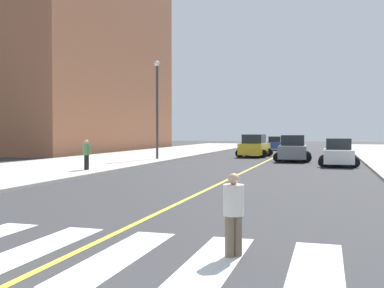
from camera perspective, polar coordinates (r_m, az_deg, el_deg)
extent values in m
cube|color=#B2ADA3|center=(29.33, -18.74, -2.98)|extent=(10.00, 120.00, 0.15)
cube|color=silver|center=(9.93, -18.68, -12.15)|extent=(0.90, 4.00, 0.01)
cube|color=silver|center=(9.05, -9.05, -13.45)|extent=(0.90, 4.00, 0.01)
cube|color=silver|center=(8.46, 2.40, -14.51)|extent=(0.90, 4.00, 0.01)
cube|color=silver|center=(8.22, 15.10, -15.03)|extent=(0.90, 4.00, 0.01)
cube|color=yellow|center=(44.19, 10.38, -1.52)|extent=(0.16, 80.00, 0.01)
cube|color=#90583C|center=(60.70, -14.90, 10.66)|extent=(16.00, 32.00, 24.03)
cube|color=gold|center=(42.94, 7.74, -0.58)|extent=(2.34, 4.77, 1.00)
cube|color=#1E2328|center=(42.64, 7.67, 0.62)|extent=(1.89, 2.42, 0.85)
cylinder|color=black|center=(44.18, 9.49, -1.03)|extent=(0.77, 0.28, 0.76)
cylinder|color=black|center=(44.59, 6.76, -1.00)|extent=(0.77, 0.28, 0.76)
cylinder|color=black|center=(41.33, 8.80, -1.20)|extent=(0.77, 0.28, 0.76)
cylinder|color=black|center=(41.77, 5.89, -1.16)|extent=(0.77, 0.28, 0.76)
cube|color=slate|center=(37.23, 12.35, -0.94)|extent=(2.29, 4.71, 0.99)
cube|color=#1E2328|center=(37.48, 12.37, 0.44)|extent=(1.86, 2.39, 0.84)
cylinder|color=black|center=(35.87, 10.58, -1.63)|extent=(0.76, 0.28, 0.75)
cylinder|color=black|center=(35.81, 14.00, -1.66)|extent=(0.76, 0.28, 0.75)
cylinder|color=black|center=(38.72, 10.83, -1.40)|extent=(0.76, 0.28, 0.75)
cylinder|color=black|center=(38.67, 13.99, -1.43)|extent=(0.76, 0.28, 0.75)
cube|color=silver|center=(32.80, 17.65, -1.42)|extent=(1.91, 4.21, 0.90)
cube|color=#1E2328|center=(33.02, 17.65, 0.01)|extent=(1.61, 2.11, 0.76)
cylinder|color=black|center=(31.51, 15.93, -2.16)|extent=(0.68, 0.22, 0.68)
cylinder|color=black|center=(31.55, 19.46, -2.19)|extent=(0.68, 0.22, 0.68)
cylinder|color=black|center=(34.11, 15.96, -1.89)|extent=(0.68, 0.22, 0.68)
cylinder|color=black|center=(34.15, 19.23, -1.91)|extent=(0.68, 0.22, 0.68)
cube|color=#2D479E|center=(59.55, 10.23, -0.13)|extent=(1.90, 3.95, 0.83)
cube|color=#1E2328|center=(59.30, 10.22, 0.59)|extent=(1.55, 2.00, 0.70)
cylinder|color=black|center=(60.71, 11.15, -0.40)|extent=(0.64, 0.23, 0.63)
cylinder|color=black|center=(60.83, 9.47, -0.39)|extent=(0.64, 0.23, 0.63)
cylinder|color=black|center=(58.31, 11.03, -0.48)|extent=(0.64, 0.23, 0.63)
cylinder|color=black|center=(58.43, 9.27, -0.47)|extent=(0.64, 0.23, 0.63)
cylinder|color=brown|center=(8.86, 5.62, -11.22)|extent=(0.18, 0.18, 0.78)
cylinder|color=brown|center=(8.78, 4.68, -11.33)|extent=(0.18, 0.18, 0.78)
cylinder|color=beige|center=(8.69, 5.16, -6.92)|extent=(0.39, 0.39, 0.58)
sphere|color=tan|center=(8.64, 5.17, -4.32)|extent=(0.21, 0.21, 0.21)
cylinder|color=black|center=(27.09, -12.99, -2.24)|extent=(0.19, 0.19, 0.85)
cylinder|color=black|center=(27.25, -12.83, -2.22)|extent=(0.19, 0.19, 0.85)
cylinder|color=#47844C|center=(27.13, -12.92, -0.67)|extent=(0.42, 0.42, 0.64)
sphere|color=beige|center=(27.12, -12.92, 0.25)|extent=(0.23, 0.23, 0.23)
cylinder|color=#38383D|center=(37.33, -4.34, 3.94)|extent=(0.20, 0.20, 7.51)
sphere|color=silver|center=(37.69, -4.36, 9.88)|extent=(0.44, 0.44, 0.44)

